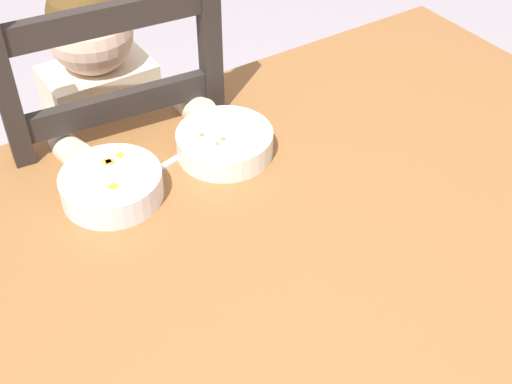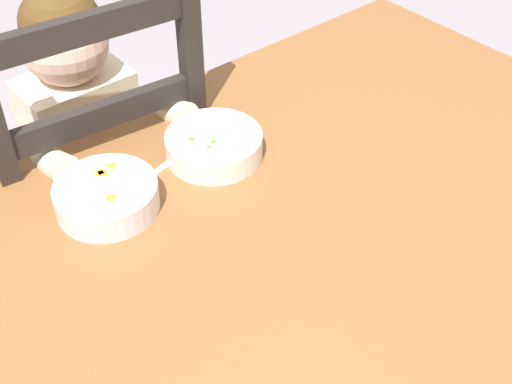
{
  "view_description": "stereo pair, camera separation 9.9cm",
  "coord_description": "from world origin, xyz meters",
  "px_view_note": "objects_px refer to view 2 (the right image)",
  "views": [
    {
      "loc": [
        -0.53,
        -0.63,
        1.51
      ],
      "look_at": [
        -0.07,
        0.07,
        0.78
      ],
      "focal_mm": 47.95,
      "sensor_mm": 36.0,
      "label": 1
    },
    {
      "loc": [
        -0.61,
        -0.57,
        1.51
      ],
      "look_at": [
        -0.07,
        0.07,
        0.78
      ],
      "focal_mm": 47.95,
      "sensor_mm": 36.0,
      "label": 2
    }
  ],
  "objects_px": {
    "dining_chair": "(98,196)",
    "spoon": "(142,183)",
    "bowl_of_peas": "(214,145)",
    "dining_table": "(313,257)",
    "child_figure": "(90,140)",
    "bowl_of_carrots": "(107,196)"
  },
  "relations": [
    {
      "from": "dining_chair",
      "to": "spoon",
      "type": "relative_size",
      "value": 7.67
    },
    {
      "from": "bowl_of_peas",
      "to": "spoon",
      "type": "height_order",
      "value": "bowl_of_peas"
    },
    {
      "from": "dining_table",
      "to": "child_figure",
      "type": "relative_size",
      "value": 1.44
    },
    {
      "from": "dining_table",
      "to": "child_figure",
      "type": "bearing_deg",
      "value": 104.44
    },
    {
      "from": "child_figure",
      "to": "bowl_of_carrots",
      "type": "distance_m",
      "value": 0.33
    },
    {
      "from": "spoon",
      "to": "bowl_of_carrots",
      "type": "bearing_deg",
      "value": -168.77
    },
    {
      "from": "dining_table",
      "to": "spoon",
      "type": "distance_m",
      "value": 0.33
    },
    {
      "from": "bowl_of_peas",
      "to": "spoon",
      "type": "xyz_separation_m",
      "value": [
        -0.15,
        0.02,
        -0.02
      ]
    },
    {
      "from": "child_figure",
      "to": "spoon",
      "type": "xyz_separation_m",
      "value": [
        -0.04,
        -0.28,
        0.08
      ]
    },
    {
      "from": "dining_table",
      "to": "bowl_of_peas",
      "type": "distance_m",
      "value": 0.27
    },
    {
      "from": "dining_table",
      "to": "bowl_of_peas",
      "type": "relative_size",
      "value": 7.91
    },
    {
      "from": "dining_table",
      "to": "dining_chair",
      "type": "height_order",
      "value": "dining_chair"
    },
    {
      "from": "child_figure",
      "to": "dining_table",
      "type": "bearing_deg",
      "value": -75.56
    },
    {
      "from": "child_figure",
      "to": "spoon",
      "type": "relative_size",
      "value": 7.14
    },
    {
      "from": "dining_table",
      "to": "dining_chair",
      "type": "relative_size",
      "value": 1.34
    },
    {
      "from": "child_figure",
      "to": "bowl_of_peas",
      "type": "xyz_separation_m",
      "value": [
        0.11,
        -0.29,
        0.1
      ]
    },
    {
      "from": "dining_chair",
      "to": "child_figure",
      "type": "height_order",
      "value": "dining_chair"
    },
    {
      "from": "child_figure",
      "to": "spoon",
      "type": "distance_m",
      "value": 0.29
    },
    {
      "from": "child_figure",
      "to": "bowl_of_carrots",
      "type": "bearing_deg",
      "value": -111.12
    },
    {
      "from": "dining_chair",
      "to": "child_figure",
      "type": "bearing_deg",
      "value": -33.74
    },
    {
      "from": "dining_chair",
      "to": "bowl_of_peas",
      "type": "height_order",
      "value": "dining_chair"
    },
    {
      "from": "dining_chair",
      "to": "bowl_of_carrots",
      "type": "distance_m",
      "value": 0.41
    }
  ]
}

